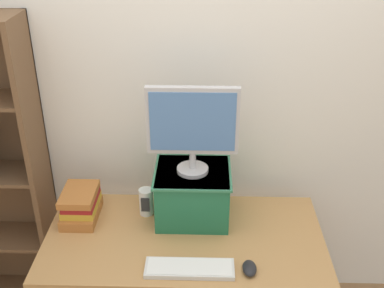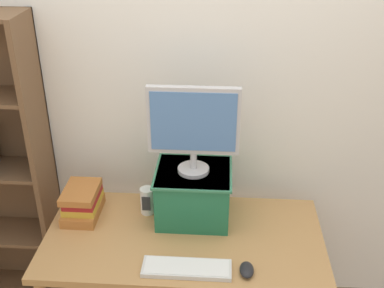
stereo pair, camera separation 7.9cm
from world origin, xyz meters
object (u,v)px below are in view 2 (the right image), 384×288
riser_box (193,193)px  computer_mouse (247,270)px  desk (184,248)px  computer_monitor (193,125)px  desk_speaker (147,201)px  book_stack (82,202)px  keyboard (187,268)px

riser_box → computer_mouse: riser_box is taller
desk → computer_monitor: size_ratio=3.06×
desk → desk_speaker: desk_speaker is taller
desk → book_stack: (-0.54, 0.14, 0.16)m
computer_monitor → keyboard: computer_monitor is taller
desk → desk_speaker: 0.31m
desk → keyboard: keyboard is taller
computer_monitor → book_stack: size_ratio=1.70×
computer_monitor → book_stack: bearing=-176.9°
desk → riser_box: bearing=78.4°
desk_speaker → riser_box: bearing=-2.0°
desk → keyboard: size_ratio=3.42×
riser_box → computer_monitor: bearing=-90.0°
computer_monitor → book_stack: computer_monitor is taller
keyboard → riser_box: bearing=89.7°
computer_monitor → computer_mouse: bearing=-57.4°
keyboard → computer_mouse: size_ratio=3.85×
desk_speaker → keyboard: bearing=-60.6°
book_stack → desk_speaker: size_ratio=1.82×
computer_mouse → book_stack: (-0.84, 0.38, 0.06)m
riser_box → computer_monitor: 0.38m
riser_box → keyboard: bearing=-90.3°
desk → keyboard: 0.26m
riser_box → book_stack: size_ratio=1.46×
riser_box → computer_mouse: size_ratio=3.70×
riser_box → book_stack: bearing=-176.7°
desk → riser_box: 0.28m
computer_monitor → computer_mouse: (0.27, -0.41, -0.50)m
computer_mouse → book_stack: size_ratio=0.39×
keyboard → book_stack: book_stack is taller
computer_mouse → desk_speaker: desk_speaker is taller
desk → desk_speaker: size_ratio=9.44×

